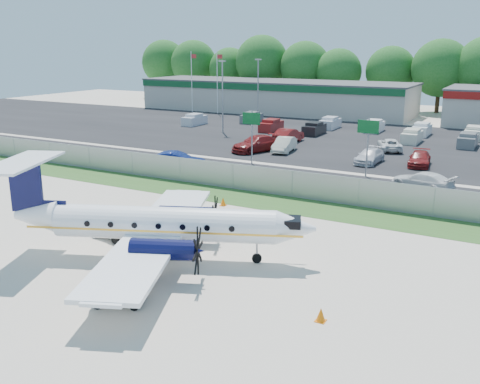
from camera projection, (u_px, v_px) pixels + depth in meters
The scene contains 27 objects.
ground at pixel (185, 261), 27.71m from camera, with size 170.00×170.00×0.00m, color beige.
grass_verge at pixel (280, 204), 37.87m from camera, with size 170.00×4.00×0.02m, color #2D561E.
access_road at pixel (316, 182), 43.80m from camera, with size 170.00×8.00×0.02m, color black.
parking_lot at pixel (381, 143), 61.58m from camera, with size 170.00×32.00×0.02m, color black.
perimeter_fence at pixel (292, 184), 39.30m from camera, with size 120.00×0.06×1.99m.
building_west at pixel (274, 96), 90.59m from camera, with size 46.40×12.40×5.24m.
sign_left at pixel (252, 126), 49.85m from camera, with size 1.80×0.26×5.00m.
sign_mid at pixel (368, 135), 44.77m from camera, with size 1.80×0.26×5.00m.
flagpole_west at pixel (192, 78), 89.40m from camera, with size 1.06×0.12×10.00m.
flagpole_east at pixel (218, 79), 87.09m from camera, with size 1.06×0.12×10.00m.
light_pole_nw at pixel (223, 92), 67.75m from camera, with size 0.90×0.35×9.09m.
light_pole_sw at pixel (258, 87), 76.22m from camera, with size 0.90×0.35×9.09m.
tree_line at pixel (432, 112), 90.37m from camera, with size 112.00×6.00×14.00m, color #1A5619, non-canonical shape.
aircraft at pixel (158, 223), 27.54m from camera, with size 16.43×15.97×5.09m.
pushback_tug at pixel (118, 227), 31.00m from camera, with size 2.78×2.22×1.38m.
baggage_cart_near at pixel (120, 291), 23.08m from camera, with size 2.65×2.19×1.20m.
cone_nose at pixel (321, 315), 21.61m from camera, with size 0.42×0.42×0.59m.
cone_starboard_wing at pixel (223, 202), 37.36m from camera, with size 0.42×0.42×0.59m.
road_car_west at pixel (177, 171), 47.80m from camera, with size 1.82×5.22×1.72m, color navy.
road_car_mid at pixel (422, 190), 41.53m from camera, with size 1.99×4.88×1.42m, color silver.
parked_car_a at pixel (256, 152), 56.66m from camera, with size 2.36×5.80×1.68m, color maroon.
parked_car_b at pixel (284, 152), 56.54m from camera, with size 1.62×4.66×1.53m, color beige.
parked_car_c at pixel (369, 163), 51.03m from camera, with size 1.91×4.70×1.36m, color silver.
parked_car_d at pixel (419, 166), 49.90m from camera, with size 1.87×4.61×1.34m, color maroon.
parked_car_f at pixel (288, 143), 61.87m from camera, with size 1.76×5.06×1.67m, color maroon.
parked_car_g at pixel (389, 151), 57.17m from camera, with size 2.16×4.69×1.30m, color silver.
far_parking_rows at pixel (391, 137), 65.81m from camera, with size 56.00×10.00×1.60m, color gray, non-canonical shape.
Camera 1 is at (14.88, -21.25, 10.78)m, focal length 40.00 mm.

